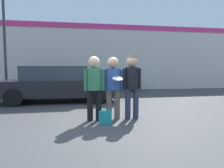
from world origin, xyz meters
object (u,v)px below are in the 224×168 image
Objects in this scene: person_left at (94,83)px; person_right at (132,81)px; street_lamp at (10,16)px; person_middle_with_frisbee at (113,82)px; parked_car_near at (58,84)px; shrub at (132,82)px; handbag at (105,117)px.

person_right is at bearing 0.21° from person_left.
person_left is at bearing -179.79° from person_right.
street_lamp reaches higher than person_right.
person_right is at bearing -47.69° from street_lamp.
person_middle_with_frisbee is 0.35× the size of parked_car_near.
person_left is 1.51× the size of shrub.
shrub is (2.77, 6.36, -0.43)m from person_left.
shrub is (2.27, 6.32, -0.43)m from person_middle_with_frisbee.
person_middle_with_frisbee is at bearing -50.87° from street_lamp.
person_middle_with_frisbee is at bearing -109.75° from shrub.
person_left is 0.35× the size of parked_car_near.
person_left is at bearing -69.62° from parked_car_near.
handbag is at bearing -57.54° from person_left.
person_right reaches higher than handbag.
parked_car_near is 4.30× the size of shrub.
parked_car_near is at bearing 111.72° from handbag.
person_middle_with_frisbee is 4.76× the size of handbag.
person_left is 0.28× the size of street_lamp.
person_right is at bearing -105.53° from shrub.
shrub is at bearing 69.35° from handbag.
parked_car_near reaches higher than handbag.
street_lamp reaches higher than parked_car_near.
street_lamp is at bearing 125.04° from person_left.
person_right reaches higher than person_left.
shrub is at bearing 74.47° from person_right.
parked_car_near is (-2.20, 3.23, -0.29)m from person_right.
street_lamp is at bearing 144.04° from parked_car_near.
person_middle_with_frisbee is 6.72m from shrub.
parked_car_near is at bearing 124.30° from person_right.
person_middle_with_frisbee is at bearing -61.87° from parked_car_near.
street_lamp is (-3.37, 4.80, 2.72)m from person_left.
person_right reaches higher than shrub.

